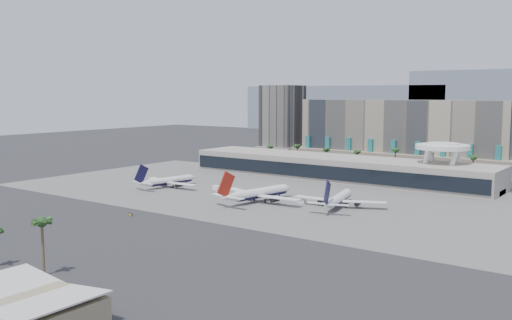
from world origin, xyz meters
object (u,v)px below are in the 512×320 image
Objects in this scene: airliner_left at (168,181)px; airliner_right at (338,199)px; service_vehicle_a at (216,188)px; taxiway_sign at (131,215)px; airliner_centre at (258,193)px; service_vehicle_b at (301,201)px.

airliner_left is 91.39m from airliner_right.
taxiway_sign is at bearing -59.77° from service_vehicle_a.
airliner_right is 18.06× the size of taxiway_sign.
taxiway_sign is (-22.63, -51.05, -3.33)m from airliner_centre.
airliner_right is 82.60m from taxiway_sign.
airliner_centre is 55.94m from taxiway_sign.
service_vehicle_a reaches higher than taxiway_sign.
airliner_centre is at bearing 4.15° from airliner_left.
airliner_right is 9.27× the size of service_vehicle_a.
airliner_centre is 12.56× the size of service_vehicle_b.
service_vehicle_b is at bearing 11.18° from airliner_left.
airliner_right reaches higher than service_vehicle_a.
airliner_centre is 34.38m from airliner_right.
airliner_right is at bearing 17.95° from service_vehicle_a.
service_vehicle_b is (16.70, 7.88, -2.92)m from airliner_centre.
service_vehicle_b is 1.60× the size of taxiway_sign.
airliner_centre is (58.36, -4.68, 0.57)m from airliner_left.
airliner_right reaches higher than airliner_left.
service_vehicle_b is (50.70, -4.68, -0.14)m from service_vehicle_a.
airliner_right is (91.24, 5.37, 0.22)m from airliner_left.
airliner_right is 66.96m from service_vehicle_a.
airliner_right is (32.87, 10.06, -0.35)m from airliner_centre.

